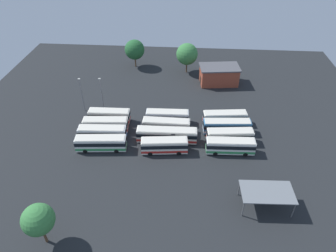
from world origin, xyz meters
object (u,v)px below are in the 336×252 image
Objects in this scene: bus_row1_slot2 at (167,135)px; maintenance_shelter at (267,192)px; bus_row1_slot3 at (164,145)px; bus_row0_slot2 at (230,136)px; bus_row0_slot3 at (230,146)px; lamp_post_mid_lot at (82,94)px; bus_row1_slot0 at (167,117)px; tree_south_edge at (187,54)px; bus_row0_slot0 at (225,118)px; bus_row2_slot2 at (102,133)px; depot_building at (219,75)px; lamp_post_near_entrance at (102,92)px; bus_row0_slot1 at (227,126)px; bus_row2_slot1 at (106,124)px; bus_row1_slot1 at (166,126)px; bus_row2_slot0 at (109,116)px; tree_west_edge at (135,50)px; bus_row2_slot3 at (101,143)px; tree_northeast at (38,220)px.

maintenance_shelter is at bearing 138.14° from bus_row1_slot2.
bus_row1_slot3 is 23.40m from maintenance_shelter.
bus_row0_slot2 is 3.43m from bus_row0_slot3.
bus_row1_slot3 is 1.09× the size of lamp_post_mid_lot.
tree_south_edge reaches higher than bus_row1_slot0.
bus_row0_slot3 and bus_row1_slot2 have the same top height.
bus_row0_slot2 is at bearing 94.90° from bus_row0_slot0.
bus_row0_slot0 is at bearing -163.98° from bus_row2_slot2.
depot_building is (-13.24, -28.41, 0.89)m from bus_row1_slot2.
bus_row1_slot2 is 35.29m from tree_south_edge.
bus_row1_slot3 is 1.16× the size of lamp_post_near_entrance.
lamp_post_near_entrance reaches higher than bus_row0_slot0.
bus_row0_slot0 is 15.58m from bus_row1_slot2.
tree_south_edge is (10.44, -37.64, 4.27)m from bus_row0_slot3.
bus_row1_slot0 and bus_row1_slot3 have the same top height.
bus_row0_slot3 is at bearing 145.64° from bus_row1_slot0.
bus_row2_slot1 is at bearing 2.88° from bus_row0_slot1.
bus_row1_slot3 and bus_row2_slot2 have the same top height.
tree_south_edge reaches higher than bus_row1_slot1.
bus_row1_slot1 is at bearing -46.52° from maintenance_shelter.
bus_row1_slot0 and bus_row2_slot0 have the same top height.
tree_west_edge is (27.42, -36.96, 4.04)m from bus_row0_slot2.
maintenance_shelter is (-4.75, 17.57, 1.77)m from bus_row0_slot2.
bus_row2_slot0 is at bearing -17.88° from bus_row0_slot3.
bus_row1_slot1 is 1.10× the size of bus_row2_slot0.
bus_row2_slot0 and bus_row2_slot1 have the same top height.
tree_south_edge is (-3.80, -38.53, 4.27)m from bus_row1_slot3.
bus_row0_slot1 is at bearing 169.77° from lamp_post_mid_lot.
bus_row0_slot3 and bus_row2_slot3 have the same top height.
bus_row1_slot1 and bus_row2_slot3 have the same top height.
bus_row2_slot2 is at bearing -12.73° from bus_row1_slot3.
bus_row1_slot1 is 14.59m from bus_row2_slot0.
tree_northeast is (2.80, 26.44, 3.88)m from bus_row2_slot2.
bus_row2_slot0 is at bearing -4.40° from bus_row0_slot1.
bus_row2_slot0 is (14.44, -10.15, 0.00)m from bus_row1_slot3.
bus_row2_slot2 is at bearing 89.65° from bus_row2_slot0.
lamp_post_mid_lot reaches higher than bus_row0_slot3.
tree_west_edge reaches higher than bus_row1_slot0.
tree_south_edge is (9.73, -6.44, 3.38)m from depot_building.
bus_row1_slot1 is 0.82× the size of bus_row1_slot2.
lamp_post_mid_lot reaches higher than bus_row1_slot3.
bus_row2_slot0 is 41.02m from maintenance_shelter.
bus_row1_slot0 is 0.85× the size of depot_building.
depot_building is at bearing -134.20° from bus_row2_slot2.
lamp_post_mid_lot is (7.63, -11.21, 3.33)m from bus_row2_slot2.
tree_northeast is (36.47, 9.91, 2.12)m from maintenance_shelter.
lamp_post_mid_lot is (35.94, -3.08, 3.33)m from bus_row0_slot0.
bus_row0_slot1 is 29.16m from bus_row2_slot3.
bus_row2_slot3 is (14.21, 3.94, -0.00)m from bus_row1_slot2.
lamp_post_near_entrance is at bearing -42.54° from bus_row1_slot3.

